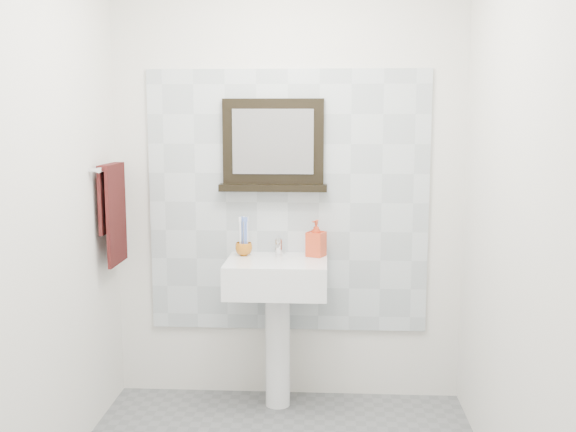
% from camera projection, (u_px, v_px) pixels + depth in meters
% --- Properties ---
extents(back_wall, '(2.00, 0.01, 2.50)m').
position_uv_depth(back_wall, '(288.00, 185.00, 3.85)').
color(back_wall, silver).
rests_on(back_wall, ground).
extents(front_wall, '(2.00, 0.01, 2.50)m').
position_uv_depth(front_wall, '(237.00, 273.00, 1.68)').
color(front_wall, silver).
rests_on(front_wall, ground).
extents(left_wall, '(0.01, 2.20, 2.50)m').
position_uv_depth(left_wall, '(35.00, 210.00, 2.82)').
color(left_wall, silver).
rests_on(left_wall, ground).
extents(right_wall, '(0.01, 2.20, 2.50)m').
position_uv_depth(right_wall, '(520.00, 213.00, 2.71)').
color(right_wall, silver).
rests_on(right_wall, ground).
extents(splashback, '(1.60, 0.02, 1.50)m').
position_uv_depth(splashback, '(288.00, 202.00, 3.86)').
color(splashback, '#B6C0C5').
rests_on(splashback, back_wall).
extents(pedestal_sink, '(0.55, 0.44, 0.96)m').
position_uv_depth(pedestal_sink, '(277.00, 292.00, 3.72)').
color(pedestal_sink, white).
rests_on(pedestal_sink, ground).
extents(toothbrush_cup, '(0.12, 0.12, 0.07)m').
position_uv_depth(toothbrush_cup, '(244.00, 249.00, 3.79)').
color(toothbrush_cup, '#B26114').
rests_on(toothbrush_cup, pedestal_sink).
extents(toothbrushes, '(0.05, 0.04, 0.21)m').
position_uv_depth(toothbrushes, '(244.00, 234.00, 3.78)').
color(toothbrushes, white).
rests_on(toothbrushes, toothbrush_cup).
extents(soap_dispenser, '(0.12, 0.12, 0.21)m').
position_uv_depth(soap_dispenser, '(316.00, 238.00, 3.76)').
color(soap_dispenser, red).
rests_on(soap_dispenser, pedestal_sink).
extents(framed_mirror, '(0.61, 0.11, 0.52)m').
position_uv_depth(framed_mirror, '(273.00, 148.00, 3.79)').
color(framed_mirror, black).
rests_on(framed_mirror, back_wall).
extents(towel_bar, '(0.07, 0.40, 0.03)m').
position_uv_depth(towel_bar, '(110.00, 167.00, 3.64)').
color(towel_bar, silver).
rests_on(towel_bar, left_wall).
extents(hand_towel, '(0.06, 0.30, 0.55)m').
position_uv_depth(hand_towel, '(113.00, 206.00, 3.67)').
color(hand_towel, black).
rests_on(hand_towel, towel_bar).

